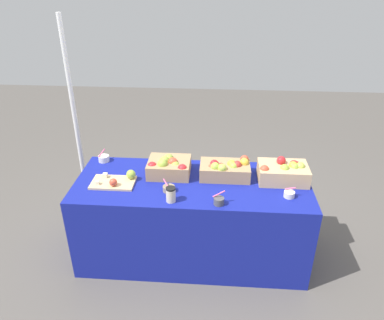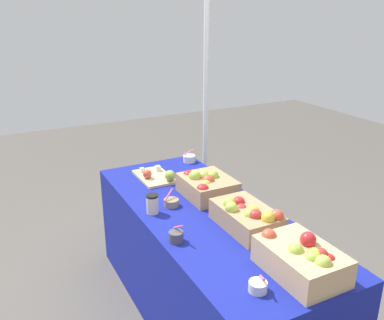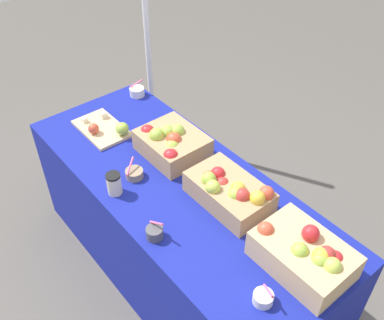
# 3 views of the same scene
# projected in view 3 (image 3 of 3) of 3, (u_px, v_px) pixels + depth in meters

# --- Properties ---
(ground_plane) EXTENTS (10.00, 10.00, 0.00)m
(ground_plane) POSITION_uv_depth(u_px,v_px,m) (180.00, 269.00, 2.72)
(ground_plane) COLOR #56514C
(table) EXTENTS (1.90, 0.76, 0.74)m
(table) POSITION_uv_depth(u_px,v_px,m) (179.00, 229.00, 2.48)
(table) COLOR navy
(table) RESTS_ON ground_plane
(apple_crate_left) EXTENTS (0.39, 0.27, 0.19)m
(apple_crate_left) POSITION_uv_depth(u_px,v_px,m) (305.00, 255.00, 1.79)
(apple_crate_left) COLOR tan
(apple_crate_left) RESTS_ON table
(apple_crate_middle) EXTENTS (0.41, 0.25, 0.16)m
(apple_crate_middle) POSITION_uv_depth(u_px,v_px,m) (229.00, 191.00, 2.08)
(apple_crate_middle) COLOR tan
(apple_crate_middle) RESTS_ON table
(apple_crate_right) EXTENTS (0.35, 0.29, 0.17)m
(apple_crate_right) POSITION_uv_depth(u_px,v_px,m) (171.00, 143.00, 2.36)
(apple_crate_right) COLOR tan
(apple_crate_right) RESTS_ON table
(cutting_board_front) EXTENTS (0.35, 0.22, 0.09)m
(cutting_board_front) POSITION_uv_depth(u_px,v_px,m) (105.00, 128.00, 2.55)
(cutting_board_front) COLOR #D1B284
(cutting_board_front) RESTS_ON table
(sample_bowl_near) EXTENTS (0.09, 0.10, 0.09)m
(sample_bowl_near) POSITION_uv_depth(u_px,v_px,m) (134.00, 173.00, 2.25)
(sample_bowl_near) COLOR gray
(sample_bowl_near) RESTS_ON table
(sample_bowl_mid) EXTENTS (0.09, 0.08, 0.11)m
(sample_bowl_mid) POSITION_uv_depth(u_px,v_px,m) (155.00, 233.00, 1.95)
(sample_bowl_mid) COLOR #4C4C51
(sample_bowl_mid) RESTS_ON table
(sample_bowl_far) EXTENTS (0.10, 0.10, 0.10)m
(sample_bowl_far) POSITION_uv_depth(u_px,v_px,m) (137.00, 92.00, 2.84)
(sample_bowl_far) COLOR silver
(sample_bowl_far) RESTS_ON table
(sample_bowl_extra) EXTENTS (0.09, 0.08, 0.09)m
(sample_bowl_extra) POSITION_uv_depth(u_px,v_px,m) (263.00, 298.00, 1.70)
(sample_bowl_extra) COLOR silver
(sample_bowl_extra) RESTS_ON table
(coffee_cup) EXTENTS (0.07, 0.07, 0.12)m
(coffee_cup) POSITION_uv_depth(u_px,v_px,m) (114.00, 184.00, 2.14)
(coffee_cup) COLOR beige
(coffee_cup) RESTS_ON table
(tent_pole) EXTENTS (0.04, 0.04, 1.95)m
(tent_pole) POSITION_uv_depth(u_px,v_px,m) (147.00, 29.00, 3.08)
(tent_pole) COLOR white
(tent_pole) RESTS_ON ground_plane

